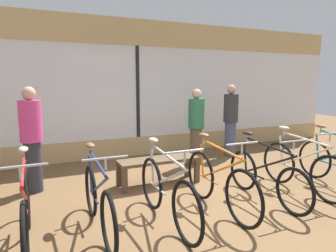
{
  "coord_description": "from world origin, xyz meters",
  "views": [
    {
      "loc": [
        -2.27,
        -3.56,
        1.77
      ],
      "look_at": [
        0.0,
        1.47,
        0.95
      ],
      "focal_mm": 32.0,
      "sensor_mm": 36.0,
      "label": 1
    }
  ],
  "objects_px": {
    "bicycle_left": "(98,201)",
    "customer_near_rack": "(32,138)",
    "bicycle_center_right": "(265,176)",
    "bicycle_center_left": "(166,193)",
    "customer_by_window": "(231,119)",
    "bicycle_right": "(301,168)",
    "customer_mid_floor": "(196,125)",
    "bicycle_far_left": "(26,212)",
    "display_bench": "(159,163)",
    "bicycle_center": "(219,182)"
  },
  "relations": [
    {
      "from": "bicycle_left",
      "to": "customer_mid_floor",
      "type": "xyz_separation_m",
      "value": [
        2.52,
        2.13,
        0.46
      ]
    },
    {
      "from": "bicycle_center_right",
      "to": "display_bench",
      "type": "bearing_deg",
      "value": 131.33
    },
    {
      "from": "bicycle_far_left",
      "to": "bicycle_center_right",
      "type": "xyz_separation_m",
      "value": [
        3.22,
        -0.01,
        -0.03
      ]
    },
    {
      "from": "bicycle_far_left",
      "to": "bicycle_center_left",
      "type": "xyz_separation_m",
      "value": [
        1.58,
        -0.08,
        -0.01
      ]
    },
    {
      "from": "bicycle_right",
      "to": "bicycle_left",
      "type": "bearing_deg",
      "value": 179.75
    },
    {
      "from": "bicycle_left",
      "to": "display_bench",
      "type": "bearing_deg",
      "value": 44.53
    },
    {
      "from": "bicycle_center_right",
      "to": "customer_near_rack",
      "type": "relative_size",
      "value": 1.02
    },
    {
      "from": "bicycle_center_right",
      "to": "customer_near_rack",
      "type": "height_order",
      "value": "customer_near_rack"
    },
    {
      "from": "bicycle_left",
      "to": "customer_by_window",
      "type": "relative_size",
      "value": 1.0
    },
    {
      "from": "bicycle_right",
      "to": "bicycle_far_left",
      "type": "bearing_deg",
      "value": -179.48
    },
    {
      "from": "bicycle_right",
      "to": "customer_near_rack",
      "type": "relative_size",
      "value": 1.02
    },
    {
      "from": "customer_mid_floor",
      "to": "bicycle_center_left",
      "type": "bearing_deg",
      "value": -127.0
    },
    {
      "from": "customer_by_window",
      "to": "bicycle_center_left",
      "type": "bearing_deg",
      "value": -137.67
    },
    {
      "from": "bicycle_right",
      "to": "customer_mid_floor",
      "type": "xyz_separation_m",
      "value": [
        -0.73,
        2.14,
        0.45
      ]
    },
    {
      "from": "bicycle_far_left",
      "to": "display_bench",
      "type": "relative_size",
      "value": 1.29
    },
    {
      "from": "bicycle_far_left",
      "to": "bicycle_right",
      "type": "distance_m",
      "value": 4.01
    },
    {
      "from": "bicycle_left",
      "to": "bicycle_right",
      "type": "bearing_deg",
      "value": -0.25
    },
    {
      "from": "bicycle_center_right",
      "to": "customer_by_window",
      "type": "height_order",
      "value": "customer_by_window"
    },
    {
      "from": "display_bench",
      "to": "bicycle_center_left",
      "type": "bearing_deg",
      "value": -108.61
    },
    {
      "from": "bicycle_right",
      "to": "customer_by_window",
      "type": "bearing_deg",
      "value": 81.42
    },
    {
      "from": "bicycle_center",
      "to": "bicycle_right",
      "type": "relative_size",
      "value": 1.01
    },
    {
      "from": "bicycle_left",
      "to": "customer_near_rack",
      "type": "xyz_separation_m",
      "value": [
        -0.68,
        1.76,
        0.51
      ]
    },
    {
      "from": "display_bench",
      "to": "bicycle_center_right",
      "type": "bearing_deg",
      "value": -48.67
    },
    {
      "from": "bicycle_center_right",
      "to": "customer_by_window",
      "type": "relative_size",
      "value": 1.02
    },
    {
      "from": "bicycle_center",
      "to": "customer_near_rack",
      "type": "xyz_separation_m",
      "value": [
        -2.31,
        1.84,
        0.49
      ]
    },
    {
      "from": "bicycle_center",
      "to": "display_bench",
      "type": "distance_m",
      "value": 1.39
    },
    {
      "from": "bicycle_far_left",
      "to": "customer_near_rack",
      "type": "height_order",
      "value": "customer_near_rack"
    },
    {
      "from": "bicycle_center_left",
      "to": "bicycle_center",
      "type": "bearing_deg",
      "value": 3.4
    },
    {
      "from": "bicycle_center_left",
      "to": "bicycle_center",
      "type": "relative_size",
      "value": 1.01
    },
    {
      "from": "bicycle_center_right",
      "to": "customer_by_window",
      "type": "xyz_separation_m",
      "value": [
        1.15,
        2.48,
        0.52
      ]
    },
    {
      "from": "customer_near_rack",
      "to": "bicycle_center_right",
      "type": "bearing_deg",
      "value": -30.14
    },
    {
      "from": "bicycle_far_left",
      "to": "bicycle_center_left",
      "type": "height_order",
      "value": "bicycle_far_left"
    },
    {
      "from": "bicycle_center_left",
      "to": "customer_by_window",
      "type": "height_order",
      "value": "customer_by_window"
    },
    {
      "from": "customer_by_window",
      "to": "customer_mid_floor",
      "type": "distance_m",
      "value": 1.13
    },
    {
      "from": "bicycle_left",
      "to": "customer_mid_floor",
      "type": "bearing_deg",
      "value": 40.19
    },
    {
      "from": "customer_by_window",
      "to": "customer_near_rack",
      "type": "bearing_deg",
      "value": -171.35
    },
    {
      "from": "bicycle_center",
      "to": "customer_by_window",
      "type": "relative_size",
      "value": 1.03
    },
    {
      "from": "bicycle_left",
      "to": "bicycle_center",
      "type": "distance_m",
      "value": 1.63
    },
    {
      "from": "display_bench",
      "to": "customer_mid_floor",
      "type": "height_order",
      "value": "customer_mid_floor"
    },
    {
      "from": "bicycle_left",
      "to": "customer_near_rack",
      "type": "bearing_deg",
      "value": 111.2
    },
    {
      "from": "bicycle_far_left",
      "to": "bicycle_center_right",
      "type": "distance_m",
      "value": 3.22
    },
    {
      "from": "customer_mid_floor",
      "to": "display_bench",
      "type": "bearing_deg",
      "value": -145.04
    },
    {
      "from": "bicycle_far_left",
      "to": "customer_mid_floor",
      "type": "distance_m",
      "value": 3.96
    },
    {
      "from": "bicycle_center_left",
      "to": "customer_near_rack",
      "type": "xyz_separation_m",
      "value": [
        -1.5,
        1.89,
        0.49
      ]
    },
    {
      "from": "bicycle_center",
      "to": "customer_near_rack",
      "type": "bearing_deg",
      "value": 141.45
    },
    {
      "from": "bicycle_right",
      "to": "customer_by_window",
      "type": "distance_m",
      "value": 2.51
    },
    {
      "from": "bicycle_center_left",
      "to": "customer_mid_floor",
      "type": "distance_m",
      "value": 2.86
    },
    {
      "from": "customer_by_window",
      "to": "bicycle_center_right",
      "type": "bearing_deg",
      "value": -114.96
    },
    {
      "from": "bicycle_left",
      "to": "bicycle_right",
      "type": "xyz_separation_m",
      "value": [
        3.25,
        -0.01,
        0.02
      ]
    },
    {
      "from": "bicycle_center_left",
      "to": "display_bench",
      "type": "height_order",
      "value": "bicycle_center_left"
    }
  ]
}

